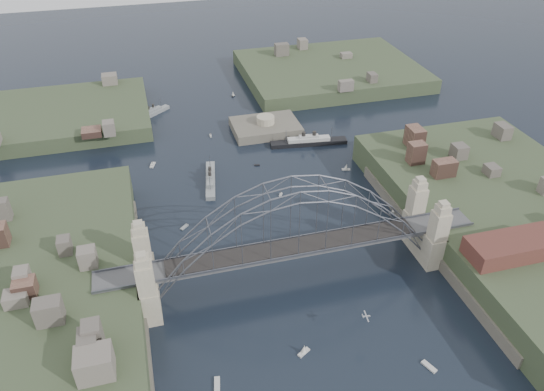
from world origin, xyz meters
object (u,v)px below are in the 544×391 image
Objects in this scene: ocean_liner at (309,142)px; naval_cruiser_near at (210,179)px; naval_cruiser_far at (152,113)px; wharf_shed at (513,247)px; fort_island at (266,132)px; bridge at (294,233)px.

naval_cruiser_near is at bearing -157.93° from ocean_liner.
naval_cruiser_far is 0.54× the size of ocean_liner.
wharf_shed reaches higher than naval_cruiser_near.
ocean_liner is at bearing 22.07° from naval_cruiser_near.
wharf_shed reaches higher than ocean_liner.
ocean_liner is at bearing -49.16° from fort_island.
naval_cruiser_near is (-55.29, 57.41, -9.11)m from wharf_shed.
naval_cruiser_near is at bearing 133.92° from wharf_shed.
fort_island is at bearing 48.78° from naval_cruiser_near.
fort_island is 16.83m from ocean_liner.
wharf_shed reaches higher than naval_cruiser_far.
fort_island is 1.63× the size of naval_cruiser_far.
bridge reaches higher than fort_island.
naval_cruiser_near is 0.77× the size of ocean_liner.
wharf_shed is at bearing -17.65° from bridge.
bridge is at bearing -111.84° from ocean_liner.
bridge is 46.23m from wharf_shed.
bridge is 6.23× the size of naval_cruiser_far.
fort_island is 1.10× the size of wharf_shed.
ocean_liner is at bearing 106.43° from wharf_shed.
wharf_shed is 74.89m from ocean_liner.
naval_cruiser_far is (-68.02, 106.37, -9.18)m from wharf_shed.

